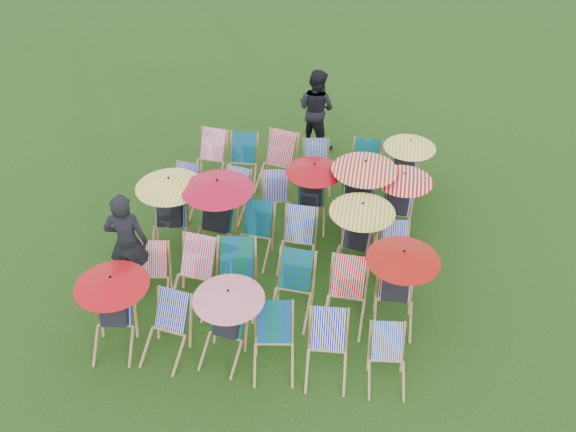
% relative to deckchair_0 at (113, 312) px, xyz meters
% --- Properties ---
extents(ground, '(100.00, 100.00, 0.00)m').
position_rel_deckchair_0_xyz_m(ground, '(2.08, 2.24, -0.68)').
color(ground, black).
rests_on(ground, ground).
extents(deckchair_0, '(1.08, 1.17, 1.29)m').
position_rel_deckchair_0_xyz_m(deckchair_0, '(0.00, 0.00, 0.00)').
color(deckchair_0, '#A97B4F').
rests_on(deckchair_0, ground).
extents(deckchair_1, '(0.73, 0.92, 0.91)m').
position_rel_deckchair_0_xyz_m(deckchair_1, '(0.80, -0.04, -0.22)').
color(deckchair_1, '#A97B4F').
rests_on(deckchair_1, ground).
extents(deckchair_2, '(1.03, 1.10, 1.23)m').
position_rel_deckchair_0_xyz_m(deckchair_2, '(1.68, 0.09, -0.03)').
color(deckchair_2, '#A97B4F').
rests_on(deckchair_2, ground).
extents(deckchair_3, '(0.74, 0.94, 0.93)m').
position_rel_deckchair_0_xyz_m(deckchair_3, '(2.41, -0.02, -0.22)').
color(deckchair_3, '#A97B4F').
rests_on(deckchair_3, ground).
extents(deckchair_4, '(0.67, 0.89, 0.92)m').
position_rel_deckchair_0_xyz_m(deckchair_4, '(3.18, -0.01, -0.22)').
color(deckchair_4, '#A97B4F').
rests_on(deckchair_4, ground).
extents(deckchair_5, '(0.63, 0.82, 0.83)m').
position_rel_deckchair_0_xyz_m(deckchair_5, '(4.04, -0.01, -0.27)').
color(deckchair_5, '#A97B4F').
rests_on(deckchair_5, ground).
extents(deckchair_6, '(0.68, 0.86, 0.86)m').
position_rel_deckchair_0_xyz_m(deckchair_6, '(0.19, 1.06, -0.25)').
color(deckchair_6, '#A97B4F').
rests_on(deckchair_6, ground).
extents(deckchair_7, '(0.77, 1.00, 1.01)m').
position_rel_deckchair_0_xyz_m(deckchair_7, '(0.88, 1.09, -0.17)').
color(deckchair_7, '#A97B4F').
rests_on(deckchair_7, ground).
extents(deckchair_8, '(0.79, 1.01, 1.02)m').
position_rel_deckchair_0_xyz_m(deckchair_8, '(1.57, 1.15, -0.17)').
color(deckchair_8, '#A97B4F').
rests_on(deckchair_8, ground).
extents(deckchair_9, '(0.69, 0.93, 0.97)m').
position_rel_deckchair_0_xyz_m(deckchair_9, '(2.49, 1.09, -0.20)').
color(deckchair_9, '#A97B4F').
rests_on(deckchair_9, ground).
extents(deckchair_10, '(0.67, 0.91, 0.97)m').
position_rel_deckchair_0_xyz_m(deckchair_10, '(3.34, 1.08, -0.20)').
color(deckchair_10, '#A97B4F').
rests_on(deckchair_10, ground).
extents(deckchair_11, '(1.12, 1.18, 1.33)m').
position_rel_deckchair_0_xyz_m(deckchair_11, '(4.10, 1.22, 0.02)').
color(deckchair_11, '#A97B4F').
rests_on(deckchair_11, ground).
extents(deckchair_12, '(1.17, 1.25, 1.39)m').
position_rel_deckchair_0_xyz_m(deckchair_12, '(0.10, 2.36, 0.05)').
color(deckchair_12, '#A97B4F').
rests_on(deckchair_12, ground).
extents(deckchair_13, '(1.23, 1.30, 1.45)m').
position_rel_deckchair_0_xyz_m(deckchair_13, '(0.92, 2.36, 0.09)').
color(deckchair_13, '#A97B4F').
rests_on(deckchair_13, ground).
extents(deckchair_14, '(0.68, 0.90, 0.92)m').
position_rel_deckchair_0_xyz_m(deckchair_14, '(1.62, 2.33, -0.22)').
color(deckchair_14, '#A97B4F').
rests_on(deckchair_14, ground).
extents(deckchair_15, '(0.63, 0.87, 0.93)m').
position_rel_deckchair_0_xyz_m(deckchair_15, '(2.39, 2.28, -0.22)').
color(deckchair_15, '#A97B4F').
rests_on(deckchair_15, ground).
extents(deckchair_16, '(1.09, 1.16, 1.30)m').
position_rel_deckchair_0_xyz_m(deckchair_16, '(3.38, 2.35, 0.01)').
color(deckchair_16, '#A97B4F').
rests_on(deckchair_16, ground).
extents(deckchair_17, '(0.69, 0.87, 0.85)m').
position_rel_deckchair_0_xyz_m(deckchair_17, '(4.06, 2.28, -0.25)').
color(deckchair_17, '#A97B4F').
rests_on(deckchair_17, ground).
extents(deckchair_18, '(0.65, 0.84, 0.84)m').
position_rel_deckchair_0_xyz_m(deckchair_18, '(-0.01, 3.41, -0.26)').
color(deckchair_18, '#A97B4F').
rests_on(deckchair_18, ground).
extents(deckchair_19, '(0.67, 0.84, 0.83)m').
position_rel_deckchair_0_xyz_m(deckchair_19, '(0.96, 3.45, -0.26)').
color(deckchair_19, '#A97B4F').
rests_on(deckchair_19, ground).
extents(deckchair_20, '(0.72, 0.89, 0.87)m').
position_rel_deckchair_0_xyz_m(deckchair_20, '(1.79, 3.41, -0.24)').
color(deckchair_20, '#A97B4F').
rests_on(deckchair_20, ground).
extents(deckchair_21, '(1.04, 1.12, 1.24)m').
position_rel_deckchair_0_xyz_m(deckchair_21, '(2.46, 3.44, -0.03)').
color(deckchair_21, '#A97B4F').
rests_on(deckchair_21, ground).
extents(deckchair_22, '(1.18, 1.27, 1.40)m').
position_rel_deckchair_0_xyz_m(deckchair_22, '(3.36, 3.44, 0.06)').
color(deckchair_22, '#A97B4F').
rests_on(deckchair_22, ground).
extents(deckchair_23, '(1.03, 1.08, 1.22)m').
position_rel_deckchair_0_xyz_m(deckchair_23, '(4.04, 3.47, -0.04)').
color(deckchair_23, '#A97B4F').
rests_on(deckchair_23, ground).
extents(deckchair_24, '(0.69, 0.91, 0.94)m').
position_rel_deckchair_0_xyz_m(deckchair_24, '(0.20, 4.55, -0.21)').
color(deckchair_24, '#A97B4F').
rests_on(deckchair_24, ground).
extents(deckchair_25, '(0.67, 0.89, 0.92)m').
position_rel_deckchair_0_xyz_m(deckchair_25, '(0.89, 4.55, -0.22)').
color(deckchair_25, '#A97B4F').
rests_on(deckchair_25, ground).
extents(deckchair_26, '(0.85, 1.06, 1.03)m').
position_rel_deckchair_0_xyz_m(deckchair_26, '(1.60, 4.52, -0.16)').
color(deckchair_26, '#A97B4F').
rests_on(deckchair_26, ground).
extents(deckchair_27, '(0.72, 0.90, 0.88)m').
position_rel_deckchair_0_xyz_m(deckchair_27, '(2.39, 4.64, -0.24)').
color(deckchair_27, '#A97B4F').
rests_on(deckchair_27, ground).
extents(deckchair_28, '(0.74, 0.96, 0.96)m').
position_rel_deckchair_0_xyz_m(deckchair_28, '(3.32, 4.64, -0.20)').
color(deckchair_28, '#A97B4F').
rests_on(deckchair_28, ground).
extents(deckchair_29, '(1.00, 1.06, 1.19)m').
position_rel_deckchair_0_xyz_m(deckchair_29, '(4.12, 4.66, -0.05)').
color(deckchair_29, '#A97B4F').
rests_on(deckchair_29, ground).
extents(person_left, '(0.74, 0.54, 1.85)m').
position_rel_deckchair_0_xyz_m(person_left, '(-0.22, 1.26, 0.25)').
color(person_left, black).
rests_on(person_left, ground).
extents(person_rear, '(1.09, 1.01, 1.81)m').
position_rel_deckchair_0_xyz_m(person_rear, '(2.17, 6.18, 0.22)').
color(person_rear, black).
rests_on(person_rear, ground).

